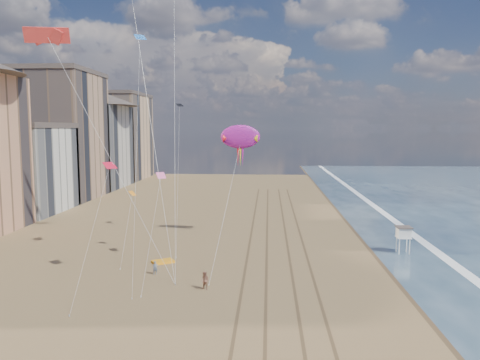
{
  "coord_description": "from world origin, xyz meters",
  "views": [
    {
      "loc": [
        1.38,
        -31.77,
        15.87
      ],
      "look_at": [
        -2.18,
        26.0,
        9.5
      ],
      "focal_mm": 35.0,
      "sensor_mm": 36.0,
      "label": 1
    }
  ],
  "objects_px": {
    "lifeguard_stand": "(404,233)",
    "kite_flyer_b": "(205,281)",
    "kite_flyer_a": "(155,268)",
    "show_kite": "(240,137)",
    "grounded_kite": "(163,262)"
  },
  "relations": [
    {
      "from": "lifeguard_stand",
      "to": "kite_flyer_a",
      "type": "height_order",
      "value": "lifeguard_stand"
    },
    {
      "from": "grounded_kite",
      "to": "kite_flyer_b",
      "type": "distance_m",
      "value": 11.03
    },
    {
      "from": "grounded_kite",
      "to": "show_kite",
      "type": "relative_size",
      "value": 0.1
    },
    {
      "from": "show_kite",
      "to": "kite_flyer_a",
      "type": "xyz_separation_m",
      "value": [
        -8.24,
        -17.59,
        -13.94
      ]
    },
    {
      "from": "show_kite",
      "to": "kite_flyer_b",
      "type": "xyz_separation_m",
      "value": [
        -2.13,
        -22.14,
        -13.76
      ]
    },
    {
      "from": "kite_flyer_a",
      "to": "kite_flyer_b",
      "type": "distance_m",
      "value": 7.62
    },
    {
      "from": "kite_flyer_a",
      "to": "show_kite",
      "type": "bearing_deg",
      "value": 36.81
    },
    {
      "from": "show_kite",
      "to": "kite_flyer_a",
      "type": "relative_size",
      "value": 16.8
    },
    {
      "from": "lifeguard_stand",
      "to": "grounded_kite",
      "type": "bearing_deg",
      "value": -168.34
    },
    {
      "from": "grounded_kite",
      "to": "show_kite",
      "type": "xyz_separation_m",
      "value": [
        8.42,
        13.11,
        14.54
      ]
    },
    {
      "from": "grounded_kite",
      "to": "show_kite",
      "type": "height_order",
      "value": "show_kite"
    },
    {
      "from": "grounded_kite",
      "to": "kite_flyer_a",
      "type": "distance_m",
      "value": 4.52
    },
    {
      "from": "lifeguard_stand",
      "to": "grounded_kite",
      "type": "relative_size",
      "value": 1.41
    },
    {
      "from": "lifeguard_stand",
      "to": "kite_flyer_b",
      "type": "distance_m",
      "value": 27.97
    },
    {
      "from": "lifeguard_stand",
      "to": "kite_flyer_b",
      "type": "xyz_separation_m",
      "value": [
        -23.44,
        -15.17,
        -1.74
      ]
    }
  ]
}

